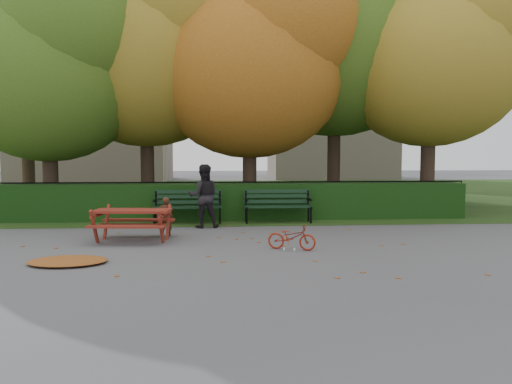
{
  "coord_description": "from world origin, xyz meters",
  "views": [
    {
      "loc": [
        -0.48,
        -9.53,
        1.84
      ],
      "look_at": [
        0.34,
        1.4,
        1.0
      ],
      "focal_mm": 35.0,
      "sensor_mm": 36.0,
      "label": 1
    }
  ],
  "objects": [
    {
      "name": "bench_left",
      "position": [
        -1.3,
        3.7,
        0.52
      ],
      "size": [
        1.8,
        0.57,
        0.88
      ],
      "color": "black",
      "rests_on": "ground"
    },
    {
      "name": "adult",
      "position": [
        -0.86,
        2.9,
        0.79
      ],
      "size": [
        0.81,
        0.65,
        1.58
      ],
      "primitive_type": "imported",
      "rotation": [
        0.0,
        0.0,
        3.22
      ],
      "color": "black",
      "rests_on": "ground"
    },
    {
      "name": "tree_e",
      "position": [
        6.52,
        5.77,
        5.08
      ],
      "size": [
        6.09,
        5.8,
        8.16
      ],
      "color": "#2F2219",
      "rests_on": "ground"
    },
    {
      "name": "tree_c",
      "position": [
        0.83,
        5.96,
        4.82
      ],
      "size": [
        6.3,
        6.0,
        8.0
      ],
      "color": "#2F2219",
      "rests_on": "ground"
    },
    {
      "name": "tree_b",
      "position": [
        -2.44,
        6.75,
        5.4
      ],
      "size": [
        6.72,
        6.4,
        8.79
      ],
      "color": "#2F2219",
      "rests_on": "ground"
    },
    {
      "name": "tree_d",
      "position": [
        3.88,
        7.23,
        5.98
      ],
      "size": [
        7.14,
        6.8,
        9.58
      ],
      "color": "#2F2219",
      "rests_on": "ground"
    },
    {
      "name": "bicycle",
      "position": [
        0.91,
        -0.14,
        0.25
      ],
      "size": [
        0.99,
        0.65,
        0.49
      ],
      "primitive_type": "imported",
      "rotation": [
        0.0,
        0.0,
        1.19
      ],
      "color": "maroon",
      "rests_on": "ground"
    },
    {
      "name": "ground",
      "position": [
        0.0,
        0.0,
        0.0
      ],
      "size": [
        90.0,
        90.0,
        0.0
      ],
      "primitive_type": "plane",
      "color": "slate",
      "rests_on": "ground"
    },
    {
      "name": "building_right",
      "position": [
        8.0,
        28.0,
        6.0
      ],
      "size": [
        9.0,
        6.0,
        12.0
      ],
      "primitive_type": "cube",
      "color": "#AF9F8B",
      "rests_on": "ground"
    },
    {
      "name": "child",
      "position": [
        -1.66,
        1.65,
        0.44
      ],
      "size": [
        0.34,
        0.25,
        0.88
      ],
      "primitive_type": "imported",
      "rotation": [
        0.0,
        0.0,
        3.26
      ],
      "color": "#442515",
      "rests_on": "ground"
    },
    {
      "name": "tree_g",
      "position": [
        8.33,
        9.76,
        5.37
      ],
      "size": [
        6.3,
        6.0,
        8.55
      ],
      "color": "#2F2219",
      "rests_on": "ground"
    },
    {
      "name": "leaf_scatter",
      "position": [
        0.0,
        0.3,
        0.01
      ],
      "size": [
        9.0,
        5.7,
        0.01
      ],
      "primitive_type": null,
      "color": "brown",
      "rests_on": "ground"
    },
    {
      "name": "building_left",
      "position": [
        -9.0,
        26.0,
        7.5
      ],
      "size": [
        10.0,
        7.0,
        15.0
      ],
      "primitive_type": "cube",
      "color": "#AF9F8B",
      "rests_on": "ground"
    },
    {
      "name": "iron_fence",
      "position": [
        0.0,
        5.3,
        0.54
      ],
      "size": [
        14.0,
        0.04,
        1.02
      ],
      "color": "black",
      "rests_on": "ground"
    },
    {
      "name": "bench_right",
      "position": [
        1.1,
        3.7,
        0.52
      ],
      "size": [
        1.8,
        0.57,
        0.88
      ],
      "color": "black",
      "rests_on": "ground"
    },
    {
      "name": "tree_f",
      "position": [
        -7.13,
        9.24,
        5.69
      ],
      "size": [
        6.93,
        6.6,
        9.19
      ],
      "color": "#2F2219",
      "rests_on": "ground"
    },
    {
      "name": "leaf_pile",
      "position": [
        -3.02,
        -1.06,
        0.05
      ],
      "size": [
        1.49,
        1.19,
        0.09
      ],
      "primitive_type": "ellipsoid",
      "rotation": [
        0.0,
        0.0,
        -0.23
      ],
      "color": "brown",
      "rests_on": "ground"
    },
    {
      "name": "tree_a",
      "position": [
        -5.19,
        5.58,
        4.52
      ],
      "size": [
        5.88,
        5.6,
        7.48
      ],
      "color": "#2F2219",
      "rests_on": "ground"
    },
    {
      "name": "hedge",
      "position": [
        0.0,
        4.5,
        0.5
      ],
      "size": [
        13.0,
        0.9,
        1.0
      ],
      "primitive_type": "cube",
      "color": "black",
      "rests_on": "ground"
    },
    {
      "name": "grass_strip",
      "position": [
        0.0,
        14.0,
        0.01
      ],
      "size": [
        90.0,
        90.0,
        0.0
      ],
      "primitive_type": "plane",
      "color": "#1A3A14",
      "rests_on": "ground"
    },
    {
      "name": "picnic_table",
      "position": [
        -2.29,
        1.06,
        0.52
      ],
      "size": [
        1.68,
        1.4,
        0.76
      ],
      "rotation": [
        0.0,
        0.0,
        -0.09
      ],
      "color": "maroon",
      "rests_on": "ground"
    }
  ]
}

